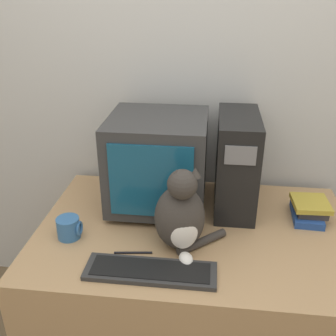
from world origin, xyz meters
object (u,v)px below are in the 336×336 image
(keyboard, at_px, (151,271))
(mug, at_px, (69,228))
(computer_tower, at_px, (236,163))
(book_stack, at_px, (309,209))
(pen, at_px, (133,253))
(cat, at_px, (181,215))
(crt_monitor, at_px, (158,162))

(keyboard, xyz_separation_m, mug, (-0.37, 0.18, 0.03))
(keyboard, bearing_deg, mug, 153.69)
(computer_tower, distance_m, mug, 0.78)
(book_stack, relative_size, pen, 1.41)
(book_stack, xyz_separation_m, mug, (-1.02, -0.27, 0.00))
(pen, bearing_deg, computer_tower, 46.42)
(mug, bearing_deg, book_stack, 15.06)
(book_stack, height_order, mug, mug)
(computer_tower, relative_size, keyboard, 0.92)
(computer_tower, height_order, cat, computer_tower)
(keyboard, bearing_deg, crt_monitor, 94.63)
(cat, distance_m, book_stack, 0.63)
(keyboard, bearing_deg, computer_tower, 59.09)
(cat, xyz_separation_m, mug, (-0.46, 0.01, -0.10))
(crt_monitor, height_order, cat, crt_monitor)
(pen, height_order, mug, mug)
(computer_tower, height_order, pen, computer_tower)
(crt_monitor, xyz_separation_m, pen, (-0.05, -0.38, -0.22))
(cat, relative_size, mug, 3.57)
(book_stack, distance_m, pen, 0.81)
(keyboard, distance_m, book_stack, 0.79)
(computer_tower, relative_size, book_stack, 2.11)
(book_stack, bearing_deg, mug, -164.94)
(pen, bearing_deg, cat, 20.15)
(keyboard, height_order, mug, mug)
(crt_monitor, height_order, computer_tower, computer_tower)
(crt_monitor, bearing_deg, keyboard, -85.37)
(crt_monitor, relative_size, mug, 4.32)
(cat, xyz_separation_m, pen, (-0.18, -0.07, -0.14))
(keyboard, bearing_deg, pen, 129.42)
(keyboard, distance_m, pen, 0.14)
(book_stack, relative_size, mug, 2.09)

